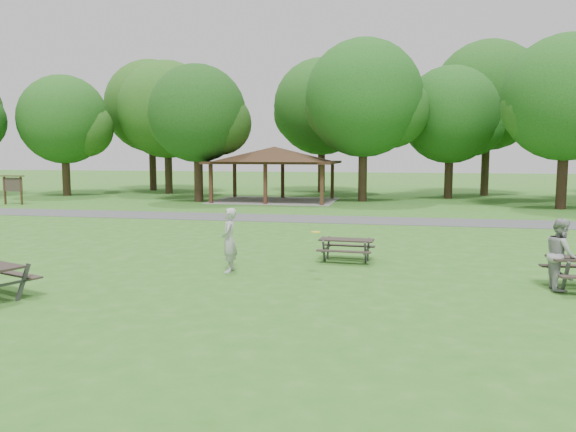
{
  "coord_description": "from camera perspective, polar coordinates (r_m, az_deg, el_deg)",
  "views": [
    {
      "loc": [
        4.64,
        -13.96,
        3.4
      ],
      "look_at": [
        1.0,
        4.0,
        1.3
      ],
      "focal_mm": 35.0,
      "sensor_mm": 36.0,
      "label": 1
    }
  ],
  "objects": [
    {
      "name": "tree_row_d",
      "position": [
        38.99,
        -9.06,
        9.94
      ],
      "size": [
        6.93,
        6.6,
        9.27
      ],
      "color": "#302015",
      "rests_on": "ground"
    },
    {
      "name": "tree_row_c",
      "position": [
        46.92,
        -12.05,
        10.23
      ],
      "size": [
        8.19,
        7.8,
        10.67
      ],
      "color": "black",
      "rests_on": "ground"
    },
    {
      "name": "tree_row_g",
      "position": [
        37.32,
        26.55,
        10.36
      ],
      "size": [
        7.77,
        7.4,
        10.25
      ],
      "color": "black",
      "rests_on": "ground"
    },
    {
      "name": "tree_row_b",
      "position": [
        47.08,
        -21.71,
        8.84
      ],
      "size": [
        7.14,
        6.8,
        9.28
      ],
      "color": "#332216",
      "rests_on": "ground"
    },
    {
      "name": "frisbee_in_flight",
      "position": [
        15.26,
        2.84,
        -1.63
      ],
      "size": [
        0.3,
        0.3,
        0.02
      ],
      "color": "yellow",
      "rests_on": "ground"
    },
    {
      "name": "tree_row_e",
      "position": [
        39.21,
        7.85,
        11.43
      ],
      "size": [
        8.4,
        8.0,
        11.02
      ],
      "color": "#302115",
      "rests_on": "ground"
    },
    {
      "name": "tree_deep_c",
      "position": [
        46.61,
        19.76,
        11.14
      ],
      "size": [
        8.82,
        8.4,
        11.9
      ],
      "color": "#322316",
      "rests_on": "ground"
    },
    {
      "name": "pavilion",
      "position": [
        38.93,
        -1.38,
        6.04
      ],
      "size": [
        8.6,
        7.01,
        3.76
      ],
      "color": "#391F14",
      "rests_on": "ground"
    },
    {
      "name": "tree_row_f",
      "position": [
        42.69,
        16.29,
        9.56
      ],
      "size": [
        7.35,
        7.0,
        9.55
      ],
      "color": "black",
      "rests_on": "ground"
    },
    {
      "name": "ground",
      "position": [
        15.1,
        -6.79,
        -6.53
      ],
      "size": [
        160.0,
        160.0,
        0.0
      ],
      "primitive_type": "plane",
      "color": "#2E671D",
      "rests_on": "ground"
    },
    {
      "name": "frisbee_thrower",
      "position": [
        15.98,
        -6.01,
        -2.46
      ],
      "size": [
        0.53,
        0.72,
        1.82
      ],
      "primitive_type": "imported",
      "rotation": [
        0.0,
        0.0,
        -1.42
      ],
      "color": "#B0B0B3",
      "rests_on": "ground"
    },
    {
      "name": "picnic_table_middle",
      "position": [
        17.59,
        5.95,
        -2.88
      ],
      "size": [
        1.75,
        1.44,
        0.72
      ],
      "color": "#2A221E",
      "rests_on": "ground"
    },
    {
      "name": "asphalt_path",
      "position": [
        28.54,
        2.02,
        -0.29
      ],
      "size": [
        120.0,
        3.2,
        0.02
      ],
      "primitive_type": "cube",
      "color": "#48484A",
      "rests_on": "ground"
    },
    {
      "name": "frisbee_catcher",
      "position": [
        15.38,
        25.96,
        -3.51
      ],
      "size": [
        0.69,
        0.88,
        1.79
      ],
      "primitive_type": "imported",
      "rotation": [
        0.0,
        0.0,
        1.55
      ],
      "color": "#9C9C9E",
      "rests_on": "ground"
    },
    {
      "name": "tree_deep_b",
      "position": [
        47.56,
        3.58,
        10.73
      ],
      "size": [
        8.4,
        8.0,
        11.13
      ],
      "color": "black",
      "rests_on": "ground"
    },
    {
      "name": "notice_board",
      "position": [
        40.4,
        -26.18,
        2.91
      ],
      "size": [
        1.6,
        0.3,
        1.88
      ],
      "color": "#321B12",
      "rests_on": "ground"
    },
    {
      "name": "tree_deep_a",
      "position": [
        51.37,
        -13.61,
        10.52
      ],
      "size": [
        8.4,
        8.0,
        11.38
      ],
      "color": "black",
      "rests_on": "ground"
    }
  ]
}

